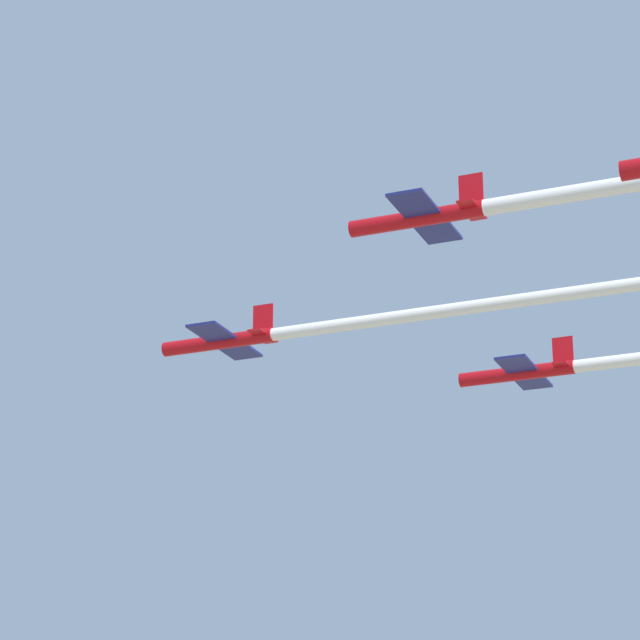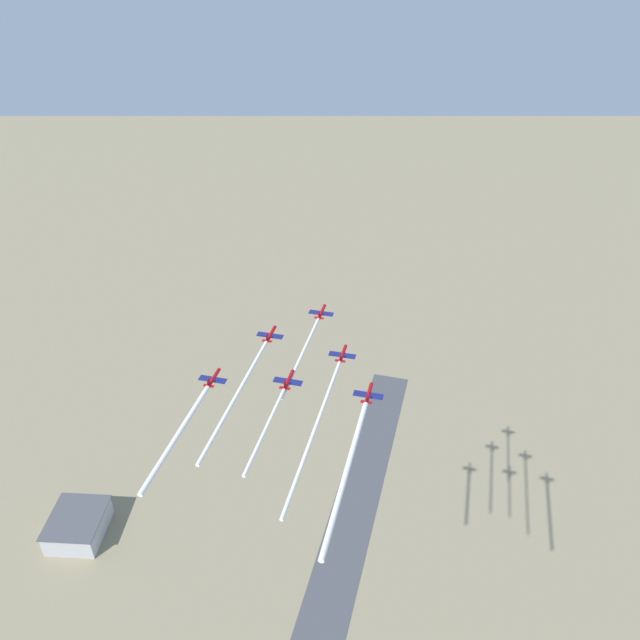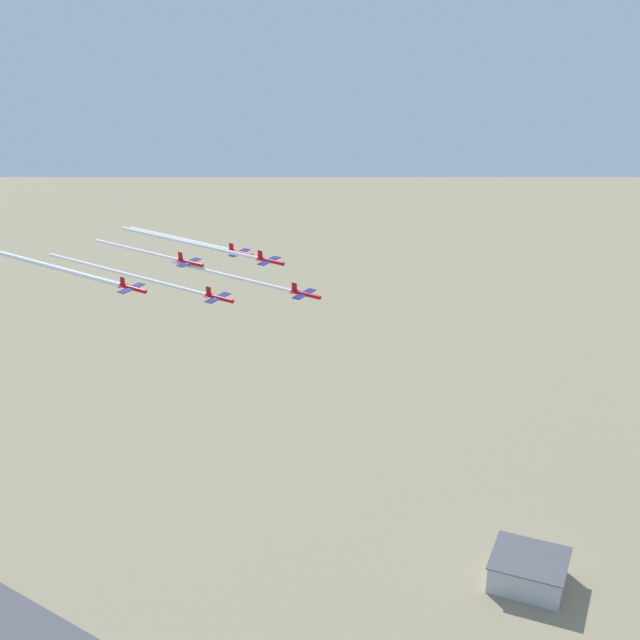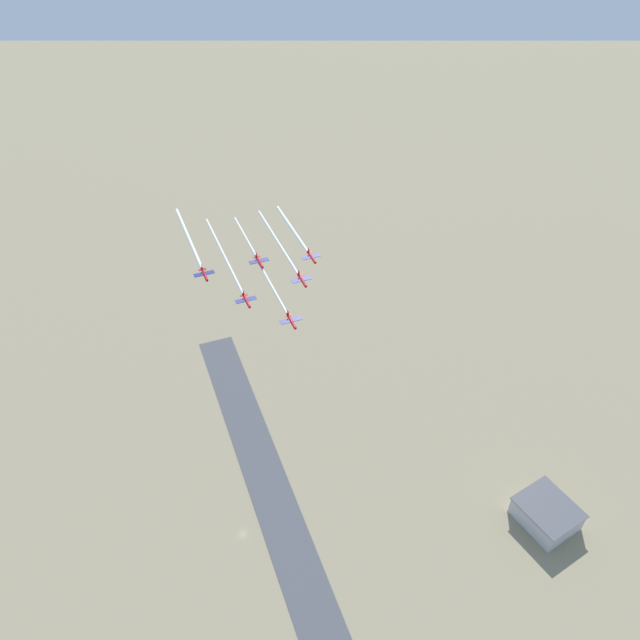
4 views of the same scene
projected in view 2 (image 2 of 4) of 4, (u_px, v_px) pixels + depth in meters
The scene contains 14 objects.
runway_strip at pixel (321, 628), 280.16m from camera, with size 374.81×98.58×0.20m.
hangar at pixel (78, 525), 319.99m from camera, with size 30.73×27.16×12.64m.
jet_0 at pixel (321, 313), 188.25m from camera, with size 8.09×7.77×2.70m.
jet_1 at pixel (270, 335), 174.95m from camera, with size 8.09×7.77×2.70m.
jet_2 at pixel (342, 354), 172.44m from camera, with size 8.09×7.77×2.70m.
jet_3 at pixel (213, 379), 164.87m from camera, with size 8.09×7.77×2.70m.
jet_4 at pixel (288, 381), 158.85m from camera, with size 8.09×7.77×2.70m.
jet_5 at pixel (368, 394), 154.79m from camera, with size 8.09×7.77×2.70m.
smoke_trail_0 at pixel (302, 355), 169.98m from camera, with size 37.07×7.64×0.84m.
smoke_trail_1 at pixel (236, 396), 152.68m from camera, with size 46.75×9.53×0.95m.
smoke_trail_2 at pixel (315, 429), 147.33m from camera, with size 53.62×10.73×0.88m.
smoke_trail_3 at pixel (177, 436), 146.83m from camera, with size 36.59×7.93×1.24m.
smoke_trail_4 at pixel (265, 430), 143.82m from camera, with size 29.23×6.18×0.83m.
smoke_trail_5 at pixel (346, 472), 133.29m from camera, with size 44.94×9.45×1.22m.
Camera 2 is at (-123.38, 5.68, 269.08)m, focal length 35.00 mm.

